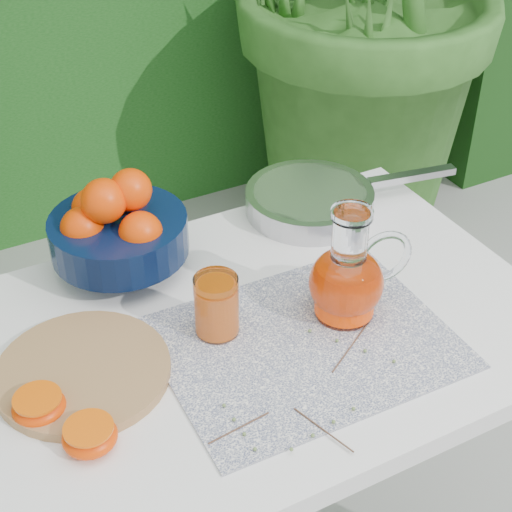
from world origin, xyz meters
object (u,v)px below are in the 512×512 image
cutting_board (83,371)px  fruit_bowl (117,227)px  juice_pitcher (348,279)px  white_table (261,357)px  saute_pan (311,199)px

cutting_board → fruit_bowl: 0.30m
fruit_bowl → juice_pitcher: bearing=-46.4°
white_table → fruit_bowl: (-0.16, 0.27, 0.17)m
white_table → cutting_board: size_ratio=3.57×
saute_pan → fruit_bowl: bearing=-179.6°
fruit_bowl → white_table: bearing=-59.1°
cutting_board → fruit_bowl: bearing=57.9°
cutting_board → saute_pan: 0.63m
white_table → cutting_board: (-0.31, 0.02, 0.09)m
white_table → juice_pitcher: 0.22m
fruit_bowl → saute_pan: 0.43m
saute_pan → white_table: bearing=-134.4°
white_table → fruit_bowl: bearing=120.9°
white_table → saute_pan: saute_pan is taller
fruit_bowl → saute_pan: bearing=0.4°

